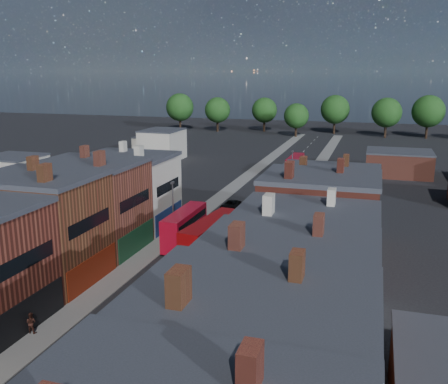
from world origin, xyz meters
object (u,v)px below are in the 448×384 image
Objects in this scene: car_2 at (230,205)px; ped_3 at (228,311)px; bus_1 at (211,239)px; car_3 at (264,215)px; bus_0 at (185,227)px; ped_1 at (31,323)px; bus_2 at (295,166)px; car_1 at (118,360)px.

car_2 is 2.65× the size of ped_3.
bus_1 is 18.74m from car_3.
bus_0 is 6.57m from bus_1.
car_2 is 2.66× the size of ped_1.
bus_2 is at bearing 82.26° from bus_0.
car_2 is 7.55m from car_3.
bus_1 is 6.29× the size of ped_1.
bus_0 reaches higher than ped_1.
bus_2 reaches higher than ped_1.
ped_1 is at bearing -91.57° from car_2.
ped_1 is at bearing -106.24° from bus_1.
ped_3 is (5.90, 9.10, 0.44)m from car_1.
car_2 is (-5.82, -28.79, -1.68)m from bus_2.
bus_2 is at bearing -101.81° from ped_1.
car_1 is 10.86m from ped_3.
bus_2 is at bearing 83.94° from car_1.
car_2 is at bearing 3.59° from ped_3.
bus_2 is (6.66, 46.90, -0.04)m from bus_0.
car_1 is 0.98× the size of car_3.
ped_3 reaches higher than car_3.
ped_1 reaches higher than car_2.
bus_1 is 6.26× the size of ped_3.
bus_2 reaches higher than car_3.
bus_1 is 51.19m from bus_2.
ped_3 is at bearing -85.20° from car_3.
bus_1 is at bearing -74.36° from car_2.
bus_2 is (1.66, 51.16, -0.31)m from bus_1.
bus_0 is 0.88× the size of bus_1.
bus_2 is 74.13m from car_1.
bus_2 is 72.71m from ped_1.
car_1 is 2.02× the size of ped_1.
bus_1 is at bearing -99.18° from car_3.
bus_2 is 5.47× the size of ped_1.
bus_0 is at bearing -87.55° from car_2.
car_3 is (7.30, 14.21, -1.85)m from bus_0.
bus_1 reaches higher than car_1.
car_3 is 32.55m from ped_3.
bus_0 is 27.76m from car_1.
bus_1 is at bearing 11.76° from ped_3.
car_3 is at bearing 63.16° from bus_0.
bus_0 is at bearing 147.27° from bus_1.
bus_1 is 3.06× the size of car_3.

